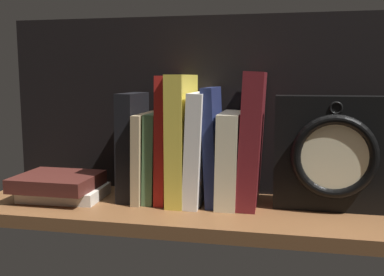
{
  "coord_description": "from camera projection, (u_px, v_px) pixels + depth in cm",
  "views": [
    {
      "loc": [
        17.1,
        -81.1,
        24.94
      ],
      "look_at": [
        -0.55,
        3.71,
        12.84
      ],
      "focal_mm": 40.92,
      "sensor_mm": 36.0,
      "label": 1
    }
  ],
  "objects": [
    {
      "name": "ground_plane",
      "position": [
        191.0,
        212.0,
        0.86
      ],
      "size": [
        86.75,
        25.17,
        2.5
      ],
      "primitive_type": "cube",
      "color": "brown"
    },
    {
      "name": "back_panel",
      "position": [
        202.0,
        105.0,
        0.95
      ],
      "size": [
        86.75,
        1.2,
        37.75
      ],
      "primitive_type": "cube",
      "color": "black",
      "rests_on": "ground_plane"
    },
    {
      "name": "book_black_skeptic",
      "position": [
        133.0,
        146.0,
        0.9
      ],
      "size": [
        3.54,
        12.07,
        21.76
      ],
      "primitive_type": "cube",
      "rotation": [
        0.0,
        0.01,
        0.0
      ],
      "color": "black",
      "rests_on": "ground_plane"
    },
    {
      "name": "book_tan_shortstories",
      "position": [
        146.0,
        156.0,
        0.9
      ],
      "size": [
        2.13,
        14.31,
        17.71
      ],
      "primitive_type": "cube",
      "rotation": [
        0.0,
        0.02,
        0.0
      ],
      "color": "tan",
      "rests_on": "ground_plane"
    },
    {
      "name": "book_green_romantic",
      "position": [
        156.0,
        156.0,
        0.9
      ],
      "size": [
        2.72,
        12.69,
        17.85
      ],
      "primitive_type": "cube",
      "rotation": [
        0.0,
        0.03,
        0.0
      ],
      "color": "#476B44",
      "rests_on": "ground_plane"
    },
    {
      "name": "book_red_requiem",
      "position": [
        167.0,
        139.0,
        0.89
      ],
      "size": [
        2.45,
        12.91,
        25.19
      ],
      "primitive_type": "cube",
      "rotation": [
        0.0,
        0.02,
        0.0
      ],
      "color": "red",
      "rests_on": "ground_plane"
    },
    {
      "name": "book_yellow_seinlanguage",
      "position": [
        182.0,
        138.0,
        0.88
      ],
      "size": [
        3.58,
        15.35,
        25.41
      ],
      "primitive_type": "cube",
      "rotation": [
        0.0,
        -0.0,
        0.0
      ],
      "color": "gold",
      "rests_on": "ground_plane"
    },
    {
      "name": "book_white_catcher",
      "position": [
        199.0,
        147.0,
        0.87
      ],
      "size": [
        3.88,
        15.22,
        22.04
      ],
      "primitive_type": "cube",
      "rotation": [
        0.0,
        0.04,
        0.0
      ],
      "color": "silver",
      "rests_on": "ground_plane"
    },
    {
      "name": "book_navy_bierce",
      "position": [
        213.0,
        145.0,
        0.87
      ],
      "size": [
        3.28,
        12.57,
        23.03
      ],
      "primitive_type": "cube",
      "rotation": [
        0.0,
        -0.05,
        0.0
      ],
      "color": "#192147",
      "rests_on": "ground_plane"
    },
    {
      "name": "book_cream_twain",
      "position": [
        230.0,
        158.0,
        0.86
      ],
      "size": [
        4.3,
        14.23,
        18.16
      ],
      "primitive_type": "cube",
      "rotation": [
        0.0,
        0.02,
        0.0
      ],
      "color": "beige",
      "rests_on": "ground_plane"
    },
    {
      "name": "book_maroon_dawkins",
      "position": [
        252.0,
        139.0,
        0.85
      ],
      "size": [
        4.94,
        13.7,
        26.08
      ],
      "primitive_type": "cube",
      "rotation": [
        0.0,
        0.05,
        0.0
      ],
      "color": "maroon",
      "rests_on": "ground_plane"
    },
    {
      "name": "framed_clock",
      "position": [
        333.0,
        154.0,
        0.82
      ],
      "size": [
        21.5,
        6.97,
        21.5
      ],
      "color": "black",
      "rests_on": "ground_plane"
    },
    {
      "name": "book_stack_side",
      "position": [
        60.0,
        186.0,
        0.9
      ],
      "size": [
        17.07,
        13.66,
        5.15
      ],
      "color": "beige",
      "rests_on": "ground_plane"
    }
  ]
}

